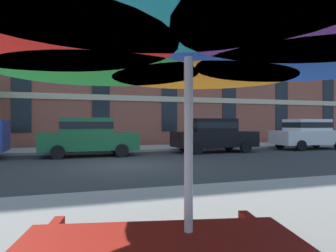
% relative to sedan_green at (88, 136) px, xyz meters
% --- Properties ---
extents(ground_plane, '(120.00, 120.00, 0.00)m').
position_rel_sedan_green_xyz_m(ground_plane, '(1.12, -3.70, -0.95)').
color(ground_plane, '#2D3033').
extents(sidewalk_far, '(56.00, 3.60, 0.12)m').
position_rel_sedan_green_xyz_m(sidewalk_far, '(1.12, 3.10, -0.89)').
color(sidewalk_far, '#9E998E').
rests_on(sidewalk_far, ground).
extents(apartment_building, '(41.66, 12.08, 19.20)m').
position_rel_sedan_green_xyz_m(apartment_building, '(1.12, 11.29, 8.65)').
color(apartment_building, '#934C3D').
rests_on(apartment_building, ground).
extents(sedan_green, '(4.40, 1.98, 1.78)m').
position_rel_sedan_green_xyz_m(sedan_green, '(0.00, 0.00, 0.00)').
color(sedan_green, '#195933').
rests_on(sedan_green, ground).
extents(sedan_black, '(4.40, 1.98, 1.78)m').
position_rel_sedan_green_xyz_m(sedan_black, '(6.44, 0.00, 0.00)').
color(sedan_black, black).
rests_on(sedan_black, ground).
extents(sedan_white, '(4.40, 1.98, 1.78)m').
position_rel_sedan_green_xyz_m(sedan_white, '(12.69, 0.00, 0.00)').
color(sedan_white, silver).
rests_on(sedan_white, ground).
extents(patio_umbrella, '(3.87, 3.60, 2.46)m').
position_rel_sedan_green_xyz_m(patio_umbrella, '(-0.14, -12.70, 1.23)').
color(patio_umbrella, silver).
rests_on(patio_umbrella, ground).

